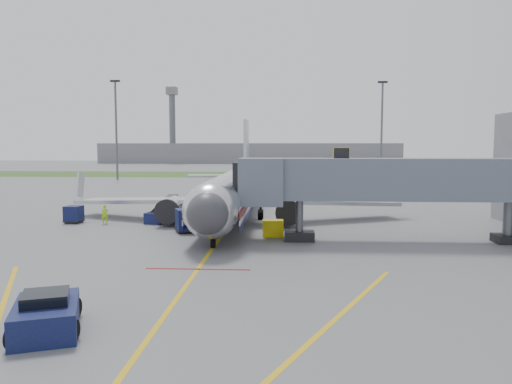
# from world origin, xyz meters

# --- Properties ---
(ground) EXTENTS (400.00, 400.00, 0.00)m
(ground) POSITION_xyz_m (0.00, 0.00, 0.00)
(ground) COLOR #565659
(ground) RESTS_ON ground
(grass_strip) EXTENTS (300.00, 25.00, 0.01)m
(grass_strip) POSITION_xyz_m (0.00, 90.00, 0.01)
(grass_strip) COLOR #2D4C1E
(grass_strip) RESTS_ON ground
(apron_markings) EXTENTS (21.52, 50.00, 0.01)m
(apron_markings) POSITION_xyz_m (0.00, -7.40, 0.00)
(apron_markings) COLOR gold
(apron_markings) RESTS_ON ground
(airliner) EXTENTS (32.10, 35.67, 10.25)m
(airliner) POSITION_xyz_m (0.00, 15.25, 2.65)
(airliner) COLOR silver
(airliner) RESTS_ON ground
(jet_bridge) EXTENTS (25.30, 4.00, 6.90)m
(jet_bridge) POSITION_xyz_m (12.86, 5.00, 4.47)
(jet_bridge) COLOR slate
(jet_bridge) RESTS_ON ground
(light_mast_left) EXTENTS (2.00, 0.44, 20.40)m
(light_mast_left) POSITION_xyz_m (-30.00, 70.00, 10.78)
(light_mast_left) COLOR #595B60
(light_mast_left) RESTS_ON ground
(light_mast_right) EXTENTS (2.00, 0.44, 20.40)m
(light_mast_right) POSITION_xyz_m (25.00, 75.00, 10.78)
(light_mast_right) COLOR #595B60
(light_mast_right) RESTS_ON ground
(distant_terminal) EXTENTS (120.00, 14.00, 8.00)m
(distant_terminal) POSITION_xyz_m (-10.00, 170.00, 4.00)
(distant_terminal) COLOR slate
(distant_terminal) RESTS_ON ground
(control_tower) EXTENTS (4.00, 4.00, 30.00)m
(control_tower) POSITION_xyz_m (-40.00, 165.00, 17.33)
(control_tower) COLOR #595B60
(control_tower) RESTS_ON ground
(pushback_tug) EXTENTS (3.44, 4.26, 1.54)m
(pushback_tug) POSITION_xyz_m (-4.00, -13.86, 0.64)
(pushback_tug) COLOR #0C1538
(pushback_tug) RESTS_ON ground
(baggage_cart_a) EXTENTS (2.30, 2.30, 1.90)m
(baggage_cart_a) POSITION_xyz_m (-3.00, 8.07, 0.97)
(baggage_cart_a) COLOR #0C1538
(baggage_cart_a) RESTS_ON ground
(baggage_cart_b) EXTENTS (1.54, 1.54, 1.54)m
(baggage_cart_b) POSITION_xyz_m (-14.34, 12.41, 0.79)
(baggage_cart_b) COLOR #0C1538
(baggage_cart_b) RESTS_ON ground
(baggage_cart_c) EXTENTS (1.86, 1.86, 1.59)m
(baggage_cart_c) POSITION_xyz_m (-3.00, 16.40, 0.81)
(baggage_cart_c) COLOR #0C1538
(baggage_cart_c) RESTS_ON ground
(belt_loader) EXTENTS (2.34, 4.90, 2.31)m
(belt_loader) POSITION_xyz_m (-6.54, 13.69, 0.57)
(belt_loader) COLOR #0C1538
(belt_loader) RESTS_ON ground
(ground_power_cart) EXTENTS (1.67, 1.17, 1.28)m
(ground_power_cart) POSITION_xyz_m (4.00, 6.59, 0.63)
(ground_power_cart) COLOR yellow
(ground_power_cart) RESTS_ON ground
(ramp_worker) EXTENTS (0.73, 0.60, 1.73)m
(ramp_worker) POSITION_xyz_m (-11.24, 11.91, 0.87)
(ramp_worker) COLOR #9FE41A
(ramp_worker) RESTS_ON ground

